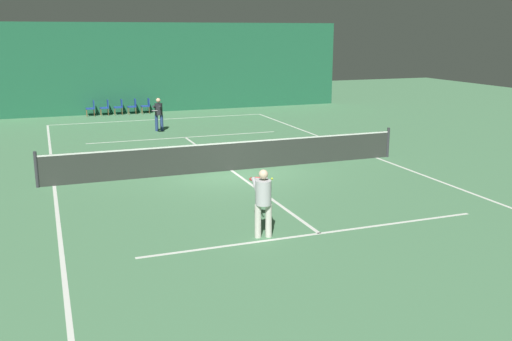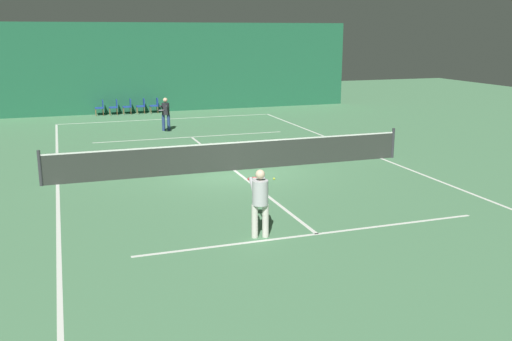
% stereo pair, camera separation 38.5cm
% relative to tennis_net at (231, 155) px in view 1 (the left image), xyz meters
% --- Properties ---
extents(ground_plane, '(60.00, 60.00, 0.00)m').
position_rel_tennis_net_xyz_m(ground_plane, '(0.00, 0.00, -0.51)').
color(ground_plane, '#4C7F56').
extents(backdrop_curtain, '(23.00, 0.12, 4.92)m').
position_rel_tennis_net_xyz_m(backdrop_curtain, '(0.00, 14.88, 1.95)').
color(backdrop_curtain, '#1E5B3D').
rests_on(backdrop_curtain, ground).
extents(court_line_baseline_far, '(11.00, 0.10, 0.00)m').
position_rel_tennis_net_xyz_m(court_line_baseline_far, '(0.00, 11.90, -0.51)').
color(court_line_baseline_far, silver).
rests_on(court_line_baseline_far, ground).
extents(court_line_service_far, '(8.25, 0.10, 0.00)m').
position_rel_tennis_net_xyz_m(court_line_service_far, '(0.00, 6.40, -0.51)').
color(court_line_service_far, silver).
rests_on(court_line_service_far, ground).
extents(court_line_service_near, '(8.25, 0.10, 0.00)m').
position_rel_tennis_net_xyz_m(court_line_service_near, '(0.00, -6.40, -0.51)').
color(court_line_service_near, silver).
rests_on(court_line_service_near, ground).
extents(court_line_sideline_left, '(0.10, 23.80, 0.00)m').
position_rel_tennis_net_xyz_m(court_line_sideline_left, '(-5.50, 0.00, -0.51)').
color(court_line_sideline_left, silver).
rests_on(court_line_sideline_left, ground).
extents(court_line_sideline_right, '(0.10, 23.80, 0.00)m').
position_rel_tennis_net_xyz_m(court_line_sideline_right, '(5.50, 0.00, -0.51)').
color(court_line_sideline_right, silver).
rests_on(court_line_sideline_right, ground).
extents(court_line_centre, '(0.10, 12.80, 0.00)m').
position_rel_tennis_net_xyz_m(court_line_centre, '(0.00, 0.00, -0.51)').
color(court_line_centre, silver).
rests_on(court_line_centre, ground).
extents(tennis_net, '(12.00, 0.10, 1.07)m').
position_rel_tennis_net_xyz_m(tennis_net, '(0.00, 0.00, 0.00)').
color(tennis_net, '#2D332D').
rests_on(tennis_net, ground).
extents(player_near, '(0.59, 1.33, 1.54)m').
position_rel_tennis_net_xyz_m(player_near, '(-1.26, -6.12, 0.39)').
color(player_near, beige).
rests_on(player_near, ground).
extents(player_far, '(0.78, 1.31, 1.51)m').
position_rel_tennis_net_xyz_m(player_far, '(-0.74, 8.35, 0.37)').
color(player_far, navy).
rests_on(player_far, ground).
extents(courtside_chair_0, '(0.44, 0.44, 0.84)m').
position_rel_tennis_net_xyz_m(courtside_chair_0, '(-3.20, 14.33, -0.03)').
color(courtside_chair_0, brown).
rests_on(courtside_chair_0, ground).
extents(courtside_chair_1, '(0.44, 0.44, 0.84)m').
position_rel_tennis_net_xyz_m(courtside_chair_1, '(-2.47, 14.33, -0.03)').
color(courtside_chair_1, brown).
rests_on(courtside_chair_1, ground).
extents(courtside_chair_2, '(0.44, 0.44, 0.84)m').
position_rel_tennis_net_xyz_m(courtside_chair_2, '(-1.73, 14.33, -0.03)').
color(courtside_chair_2, brown).
rests_on(courtside_chair_2, ground).
extents(courtside_chair_3, '(0.44, 0.44, 0.84)m').
position_rel_tennis_net_xyz_m(courtside_chair_3, '(-1.00, 14.33, -0.03)').
color(courtside_chair_3, brown).
rests_on(courtside_chair_3, ground).
extents(courtside_chair_4, '(0.44, 0.44, 0.84)m').
position_rel_tennis_net_xyz_m(courtside_chair_4, '(-0.26, 14.33, -0.03)').
color(courtside_chair_4, brown).
rests_on(courtside_chair_4, ground).
extents(tennis_ball, '(0.07, 0.07, 0.07)m').
position_rel_tennis_net_xyz_m(tennis_ball, '(0.80, -1.57, -0.48)').
color(tennis_ball, '#D1DB33').
rests_on(tennis_ball, ground).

